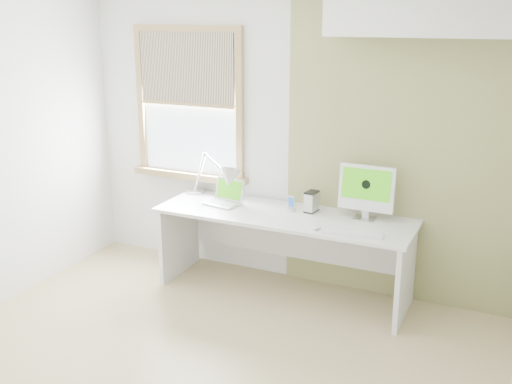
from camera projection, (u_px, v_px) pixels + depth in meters
The scene contains 12 objects.
room at pixel (185, 190), 3.74m from camera, with size 4.04×3.54×2.64m.
accent_wall at pixel (404, 149), 4.85m from camera, with size 2.00×0.02×2.60m, color #8D965A.
soffit at pixel (437, 7), 4.30m from camera, with size 1.60×0.40×0.42m, color white.
window at pixel (189, 105), 5.56m from camera, with size 1.20×0.14×1.42m.
desk at pixel (286, 233), 5.17m from camera, with size 2.20×0.70×0.73m.
desk_lamp at pixel (223, 179), 5.32m from camera, with size 0.68×0.43×0.41m.
laptop at pixel (225, 198), 5.33m from camera, with size 0.34×0.30×0.21m.
phone_dock at pixel (291, 206), 5.13m from camera, with size 0.08×0.08×0.13m.
external_drive at pixel (312, 202), 5.10m from camera, with size 0.10×0.15×0.18m.
imac at pixel (367, 189), 4.87m from camera, with size 0.46×0.15×0.45m.
keyboard at pixel (353, 233), 4.60m from camera, with size 0.48×0.18×0.02m.
mouse at pixel (317, 228), 4.70m from camera, with size 0.05×0.09×0.03m, color white.
Camera 1 is at (1.91, -3.07, 2.35)m, focal length 42.01 mm.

